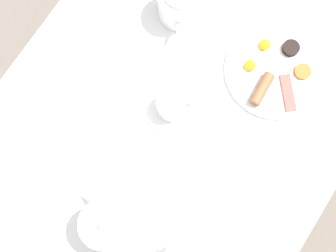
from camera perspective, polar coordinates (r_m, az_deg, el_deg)
name	(u,v)px	position (r m, az deg, el deg)	size (l,w,h in m)	color
ground_plane	(168,161)	(1.97, 0.00, -4.25)	(8.00, 8.00, 0.00)	#70665B
table	(168,132)	(1.30, 0.00, -0.74)	(0.90, 1.23, 0.74)	white
breakfast_plate	(274,70)	(1.30, 12.77, 6.67)	(0.27, 0.27, 0.04)	white
teapot_near	(106,225)	(1.17, -7.61, -11.86)	(0.19, 0.12, 0.13)	white
teapot_far	(180,2)	(1.29, 1.44, 14.83)	(0.12, 0.19, 0.13)	white
teacup_with_saucer_left	(171,106)	(1.22, 0.42, 2.44)	(0.14, 0.14, 0.07)	white
napkin_folded	(75,121)	(1.26, -11.31, 0.64)	(0.15, 0.13, 0.01)	white
spoon_for_tea	(288,160)	(1.26, 14.45, -4.09)	(0.03, 0.16, 0.00)	silver
fork_spare	(209,166)	(1.22, 5.04, -4.90)	(0.16, 0.08, 0.00)	silver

